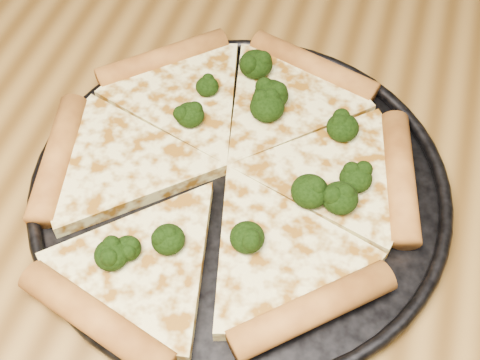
# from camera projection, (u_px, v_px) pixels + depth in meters

# --- Properties ---
(pizza_pan) EXTENTS (0.35, 0.35, 0.02)m
(pizza_pan) POSITION_uv_depth(u_px,v_px,m) (240.00, 186.00, 0.54)
(pizza_pan) COLOR black
(pizza_pan) RESTS_ON dining_table
(pizza) EXTENTS (0.33, 0.35, 0.02)m
(pizza) POSITION_uv_depth(u_px,v_px,m) (225.00, 170.00, 0.53)
(pizza) COLOR #F6EC97
(pizza) RESTS_ON pizza_pan
(broccoli_florets) EXTENTS (0.19, 0.25, 0.02)m
(broccoli_florets) POSITION_uv_depth(u_px,v_px,m) (262.00, 152.00, 0.53)
(broccoli_florets) COLOR black
(broccoli_florets) RESTS_ON pizza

